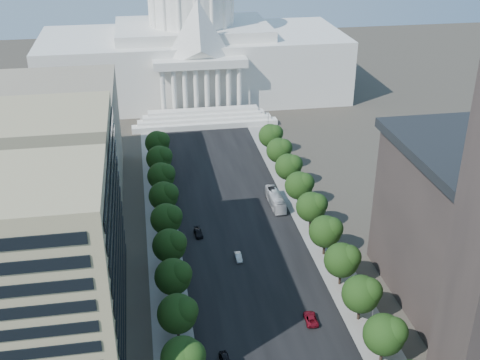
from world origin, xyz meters
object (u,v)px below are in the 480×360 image
car_silver (238,257)px  car_red (311,319)px  car_dark_a (225,360)px  car_dark_b (198,233)px  city_bus (276,199)px

car_silver → car_red: bearing=-66.7°
car_red → car_dark_a: bearing=27.9°
car_dark_b → car_dark_a: bearing=-93.8°
car_red → city_bus: 48.65m
car_dark_a → city_bus: size_ratio=0.33×
car_red → car_dark_b: 40.96m
city_bus → car_silver: bearing=-121.1°
car_dark_a → city_bus: (22.17, 57.08, 1.07)m
car_red → car_silver: bearing=-63.4°
car_dark_a → car_dark_b: car_dark_a is taller
car_silver → car_dark_b: (-8.08, 12.24, 0.01)m
car_dark_a → car_silver: bearing=70.1°
car_silver → car_dark_b: car_dark_b is taller
car_silver → car_red: size_ratio=0.79×
car_dark_a → car_silver: 33.75m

